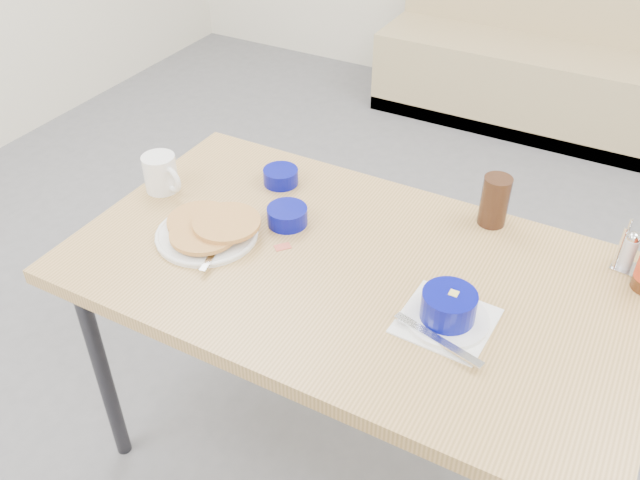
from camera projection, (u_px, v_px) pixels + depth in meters
The scene contains 10 objects.
booth_bench at pixel (558, 63), 3.67m from camera, with size 1.90×0.56×1.22m.
dining_table at pixel (353, 285), 1.69m from camera, with size 1.40×0.80×0.76m.
pancake_plate at pixel (209, 230), 1.74m from camera, with size 0.26×0.27×0.05m.
coffee_mug at pixel (161, 173), 1.90m from camera, with size 0.14×0.09×0.11m.
grits_setting at pixel (448, 310), 1.48m from camera, with size 0.22×0.22×0.08m.
creamer_bowl at pixel (281, 177), 1.94m from camera, with size 0.10×0.10×0.05m.
butter_bowl at pixel (287, 216), 1.79m from camera, with size 0.11×0.11×0.05m.
amber_tumbler at pixel (495, 201), 1.76m from camera, with size 0.07×0.07×0.14m, color black.
condiment_caddy at pixel (638, 257), 1.62m from camera, with size 0.11×0.07×0.12m.
sugar_wrapper at pixel (283, 247), 1.72m from camera, with size 0.04×0.03×0.00m, color #CD5544.
Camera 1 is at (0.54, -0.91, 1.82)m, focal length 38.00 mm.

